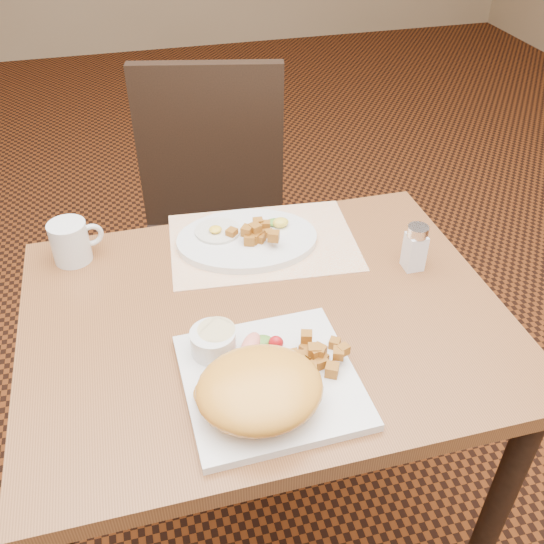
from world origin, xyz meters
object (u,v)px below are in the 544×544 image
(chair_far, at_px, (213,223))
(plate_square, at_px, (270,381))
(table, at_px, (265,354))
(plate_oval, at_px, (247,240))
(salt_shaker, at_px, (415,247))
(coffee_mug, at_px, (71,242))

(chair_far, relative_size, plate_square, 3.46)
(plate_square, bearing_deg, table, 78.67)
(plate_square, bearing_deg, chair_far, 87.29)
(table, height_order, chair_far, chair_far)
(chair_far, height_order, plate_square, chair_far)
(plate_oval, bearing_deg, plate_square, -97.43)
(salt_shaker, relative_size, coffee_mug, 0.91)
(salt_shaker, xyz_separation_m, coffee_mug, (-0.67, 0.21, -0.01))
(plate_square, bearing_deg, salt_shaker, 32.83)
(plate_square, distance_m, coffee_mug, 0.54)
(plate_oval, bearing_deg, chair_far, 91.83)
(plate_oval, distance_m, coffee_mug, 0.37)
(plate_square, distance_m, salt_shaker, 0.44)
(chair_far, height_order, salt_shaker, chair_far)
(chair_far, distance_m, coffee_mug, 0.58)
(plate_square, xyz_separation_m, coffee_mug, (-0.31, 0.44, 0.04))
(plate_square, distance_m, plate_oval, 0.41)
(chair_far, height_order, coffee_mug, chair_far)
(chair_far, bearing_deg, table, 102.31)
(plate_square, height_order, salt_shaker, salt_shaker)
(salt_shaker, bearing_deg, table, -169.43)
(chair_far, height_order, plate_oval, chair_far)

